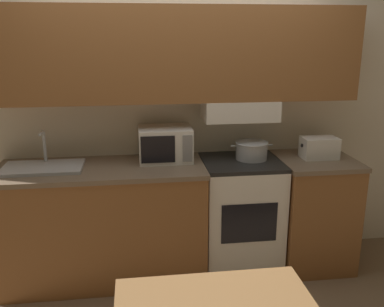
{
  "coord_description": "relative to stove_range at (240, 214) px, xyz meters",
  "views": [
    {
      "loc": [
        -0.34,
        -3.44,
        1.89
      ],
      "look_at": [
        0.05,
        -0.56,
        1.07
      ],
      "focal_mm": 40.0,
      "sensor_mm": 36.0,
      "label": 1
    }
  ],
  "objects": [
    {
      "name": "ground_plane",
      "position": [
        -0.48,
        0.29,
        -0.46
      ],
      "size": [
        16.0,
        16.0,
        0.0
      ],
      "primitive_type": "plane",
      "color": "#7F664C"
    },
    {
      "name": "wall_back",
      "position": [
        -0.47,
        0.22,
        1.03
      ],
      "size": [
        5.17,
        0.38,
        2.55
      ],
      "color": "silver",
      "rests_on": "ground_plane"
    },
    {
      "name": "lower_counter_main",
      "position": [
        -1.09,
        -0.02,
        0.0
      ],
      "size": [
        1.57,
        0.64,
        0.92
      ],
      "color": "brown",
      "rests_on": "ground_plane"
    },
    {
      "name": "lower_counter_right_stub",
      "position": [
        0.61,
        -0.02,
        0.0
      ],
      "size": [
        0.6,
        0.64,
        0.92
      ],
      "color": "brown",
      "rests_on": "ground_plane"
    },
    {
      "name": "stove_range",
      "position": [
        0.0,
        0.0,
        0.0
      ],
      "size": [
        0.61,
        0.58,
        0.92
      ],
      "color": "white",
      "rests_on": "ground_plane"
    },
    {
      "name": "cooking_pot",
      "position": [
        0.09,
        0.03,
        0.53
      ],
      "size": [
        0.34,
        0.26,
        0.14
      ],
      "color": "#B7BABF",
      "rests_on": "stove_range"
    },
    {
      "name": "microwave",
      "position": [
        -0.6,
        0.09,
        0.59
      ],
      "size": [
        0.41,
        0.33,
        0.26
      ],
      "color": "white",
      "rests_on": "lower_counter_main"
    },
    {
      "name": "toaster",
      "position": [
        0.63,
        -0.01,
        0.55
      ],
      "size": [
        0.29,
        0.17,
        0.17
      ],
      "color": "white",
      "rests_on": "lower_counter_right_stub"
    },
    {
      "name": "sink_basin",
      "position": [
        -1.51,
        -0.02,
        0.48
      ],
      "size": [
        0.58,
        0.34,
        0.27
      ],
      "color": "#B7BABF",
      "rests_on": "lower_counter_main"
    }
  ]
}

